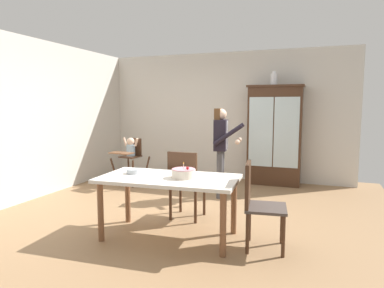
{
  "coord_description": "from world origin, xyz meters",
  "views": [
    {
      "loc": [
        1.83,
        -4.44,
        1.59
      ],
      "look_at": [
        -0.05,
        0.7,
        0.95
      ],
      "focal_mm": 31.39,
      "sensor_mm": 36.0,
      "label": 1
    }
  ],
  "objects": [
    {
      "name": "dining_chair_far_side",
      "position": [
        0.18,
        -0.23,
        0.56
      ],
      "size": [
        0.45,
        0.45,
        0.96
      ],
      "rotation": [
        0.0,
        0.0,
        3.13
      ],
      "color": "#422819",
      "rests_on": "ground_plane"
    },
    {
      "name": "ceramic_vase",
      "position": [
        1.05,
        2.37,
        2.09
      ],
      "size": [
        0.13,
        0.13,
        0.27
      ],
      "color": "white",
      "rests_on": "china_cabinet"
    },
    {
      "name": "dining_chair_right_end",
      "position": [
        1.26,
        -0.82,
        0.56
      ],
      "size": [
        0.49,
        0.49,
        0.96
      ],
      "rotation": [
        0.0,
        0.0,
        1.7
      ],
      "color": "#422819",
      "rests_on": "ground_plane"
    },
    {
      "name": "serving_bowl",
      "position": [
        -0.26,
        -0.84,
        0.77
      ],
      "size": [
        0.18,
        0.18,
        0.05
      ],
      "primitive_type": "cylinder",
      "color": "#B2BCC6",
      "rests_on": "dining_table"
    },
    {
      "name": "birthday_cake",
      "position": [
        0.41,
        -0.86,
        0.79
      ],
      "size": [
        0.28,
        0.28,
        0.19
      ],
      "color": "beige",
      "rests_on": "dining_table"
    },
    {
      "name": "dining_table",
      "position": [
        0.23,
        -0.87,
        0.65
      ],
      "size": [
        1.68,
        0.95,
        0.74
      ],
      "color": "silver",
      "rests_on": "ground_plane"
    },
    {
      "name": "wall_left",
      "position": [
        -2.63,
        0.0,
        1.35
      ],
      "size": [
        0.06,
        5.32,
        2.7
      ],
      "primitive_type": "cube",
      "color": "beige",
      "rests_on": "ground_plane"
    },
    {
      "name": "high_chair_with_toddler",
      "position": [
        -1.57,
        1.31,
        0.65
      ],
      "size": [
        0.64,
        0.74,
        0.95
      ],
      "rotation": [
        0.0,
        0.0,
        -0.13
      ],
      "color": "#422819",
      "rests_on": "ground_plane"
    },
    {
      "name": "china_cabinet",
      "position": [
        1.09,
        2.37,
        0.99
      ],
      "size": [
        1.09,
        0.48,
        1.97
      ],
      "color": "#422819",
      "rests_on": "ground_plane"
    },
    {
      "name": "adult_person",
      "position": [
        0.35,
        1.07,
        0.97
      ],
      "size": [
        0.55,
        0.53,
        1.53
      ],
      "rotation": [
        0.0,
        0.0,
        1.7
      ],
      "color": "#47474C",
      "rests_on": "ground_plane"
    },
    {
      "name": "wall_back",
      "position": [
        0.0,
        2.63,
        1.35
      ],
      "size": [
        5.32,
        0.06,
        2.7
      ],
      "primitive_type": "cube",
      "color": "beige",
      "rests_on": "ground_plane"
    },
    {
      "name": "ground_plane",
      "position": [
        0.0,
        0.0,
        0.0
      ],
      "size": [
        6.24,
        6.24,
        0.0
      ],
      "primitive_type": "plane",
      "color": "#93704C"
    }
  ]
}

